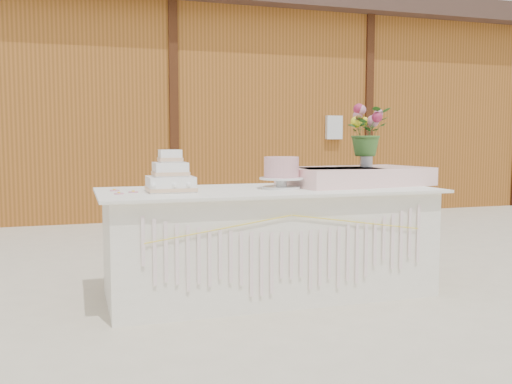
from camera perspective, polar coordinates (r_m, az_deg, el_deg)
ground at (r=4.23m, az=1.26°, el=-10.12°), size 80.00×80.00×0.00m
barn at (r=9.95m, az=-10.23°, el=8.40°), size 12.60×4.60×3.30m
cake_table at (r=4.14m, az=1.29°, el=-4.97°), size 2.40×1.00×0.77m
wedding_cake at (r=3.90m, az=-8.56°, el=1.45°), size 0.32×0.32×0.28m
pink_cake_stand at (r=4.09m, az=2.56°, el=2.12°), size 0.32×0.32×0.23m
satin_runner at (r=4.48m, az=9.89°, el=1.57°), size 1.17×0.77×0.14m
flower_vase at (r=4.55m, az=10.96°, el=3.32°), size 0.10×0.10×0.13m
bouquet at (r=4.55m, az=11.02°, el=6.55°), size 0.37×0.33×0.38m
loose_flowers at (r=3.91m, az=-13.03°, el=0.08°), size 0.21×0.34×0.02m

